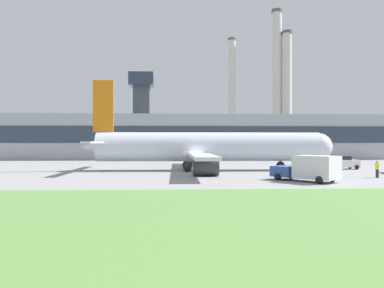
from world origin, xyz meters
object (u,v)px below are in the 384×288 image
airplane (206,147)px  ground_crew_person (377,169)px  pushback_tug (345,163)px  baggage_truck (309,169)px

airplane → ground_crew_person: (16.74, -10.96, -2.06)m
airplane → pushback_tug: size_ratio=8.86×
baggage_truck → ground_crew_person: bearing=22.6°
airplane → baggage_truck: size_ratio=5.24×
ground_crew_person → airplane: bearing=146.8°
baggage_truck → ground_crew_person: size_ratio=3.57×
airplane → ground_crew_person: size_ratio=18.68×
ground_crew_person → baggage_truck: bearing=-157.4°
pushback_tug → ground_crew_person: size_ratio=2.11×
pushback_tug → ground_crew_person: pushback_tug is taller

